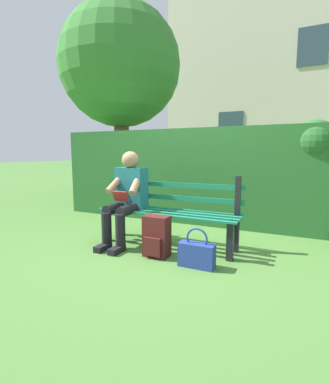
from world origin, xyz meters
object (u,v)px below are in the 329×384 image
object	(u,v)px
park_bench	(170,211)
tree	(118,70)
handbag	(197,254)
person_seated	(127,195)
backpack	(157,237)

from	to	relation	value
park_bench	tree	distance (m)	4.28
handbag	person_seated	bearing A→B (deg)	-18.84
tree	handbag	distance (m)	5.06
tree	person_seated	bearing A→B (deg)	125.92
park_bench	handbag	distance (m)	0.80
park_bench	backpack	distance (m)	0.48
person_seated	backpack	bearing A→B (deg)	154.34
tree	backpack	bearing A→B (deg)	130.46
person_seated	backpack	size ratio (longest dim) A/B	2.54
park_bench	handbag	world-z (taller)	park_bench
person_seated	tree	xyz separation A→B (m)	(1.88, -2.59, 2.37)
park_bench	tree	xyz separation A→B (m)	(2.41, -2.43, 2.56)
park_bench	backpack	bearing A→B (deg)	94.27
park_bench	person_seated	size ratio (longest dim) A/B	1.51
handbag	park_bench	bearing A→B (deg)	-44.31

